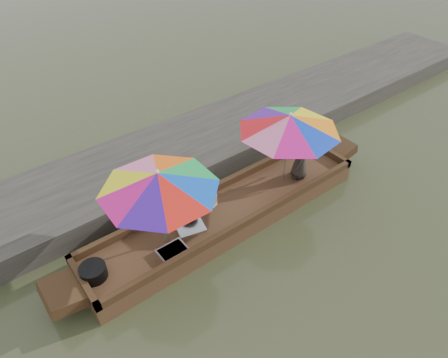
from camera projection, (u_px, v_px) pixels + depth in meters
water at (227, 221)px, 7.80m from camera, size 80.00×80.00×0.00m
dock at (167, 158)px, 9.00m from camera, size 22.00×2.20×0.50m
boat_hull at (227, 215)px, 7.69m from camera, size 5.80×1.20×0.35m
cooking_pot at (93, 272)px, 6.28m from camera, size 0.42×0.42×0.22m
tray_crayfish at (172, 251)px, 6.70m from camera, size 0.49×0.34×0.09m
tray_scallop at (191, 229)px, 7.13m from camera, size 0.56×0.45×0.06m
charcoal_grill at (189, 217)px, 7.29m from camera, size 0.32×0.32×0.15m
supply_bag at (208, 201)px, 7.54m from camera, size 0.33×0.29×0.26m
vendor at (301, 156)px, 8.01m from camera, size 0.60×0.59×1.04m
umbrella_bow at (162, 208)px, 6.46m from camera, size 2.51×2.51×1.55m
umbrella_stern at (287, 148)px, 7.79m from camera, size 2.42×2.42×1.55m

